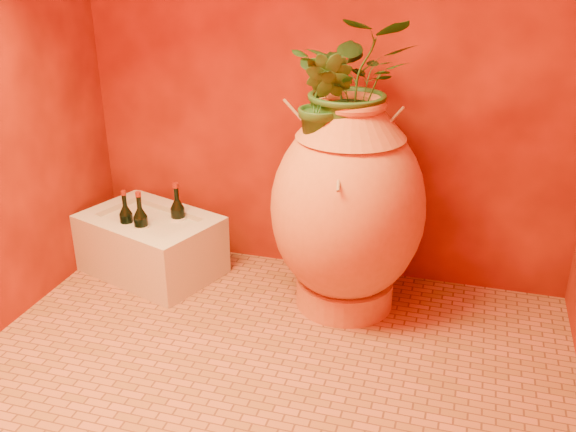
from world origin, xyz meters
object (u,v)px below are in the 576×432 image
(wine_bottle_b, at_px, (142,228))
(wine_bottle_c, at_px, (127,224))
(amphora, at_px, (348,208))
(wall_tap, at_px, (395,149))
(stone_basin, at_px, (151,245))
(wine_bottle_a, at_px, (178,219))

(wine_bottle_b, distance_m, wine_bottle_c, 0.10)
(amphora, bearing_deg, wine_bottle_b, -177.47)
(wall_tap, bearing_deg, wine_bottle_b, -165.31)
(wall_tap, bearing_deg, wine_bottle_c, -167.59)
(stone_basin, bearing_deg, wine_bottle_b, -92.64)
(wall_tap, bearing_deg, wine_bottle_a, -170.84)
(wine_bottle_a, bearing_deg, wall_tap, 9.16)
(wine_bottle_a, xyz_separation_m, wine_bottle_b, (-0.14, -0.15, -0.00))
(stone_basin, relative_size, wall_tap, 5.31)
(wine_bottle_b, distance_m, wall_tap, 1.33)
(amphora, bearing_deg, wine_bottle_a, 173.88)
(stone_basin, height_order, wall_tap, wall_tap)
(stone_basin, distance_m, wall_tap, 1.36)
(wine_bottle_a, height_order, wine_bottle_b, wine_bottle_a)
(wall_tap, bearing_deg, stone_basin, -168.64)
(wine_bottle_b, xyz_separation_m, wall_tap, (1.22, 0.32, 0.44))
(amphora, distance_m, wine_bottle_a, 0.95)
(amphora, bearing_deg, wall_tap, 58.83)
(wine_bottle_a, relative_size, wall_tap, 2.08)
(stone_basin, distance_m, wine_bottle_c, 0.17)
(amphora, distance_m, wall_tap, 0.38)
(amphora, relative_size, stone_basin, 1.27)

